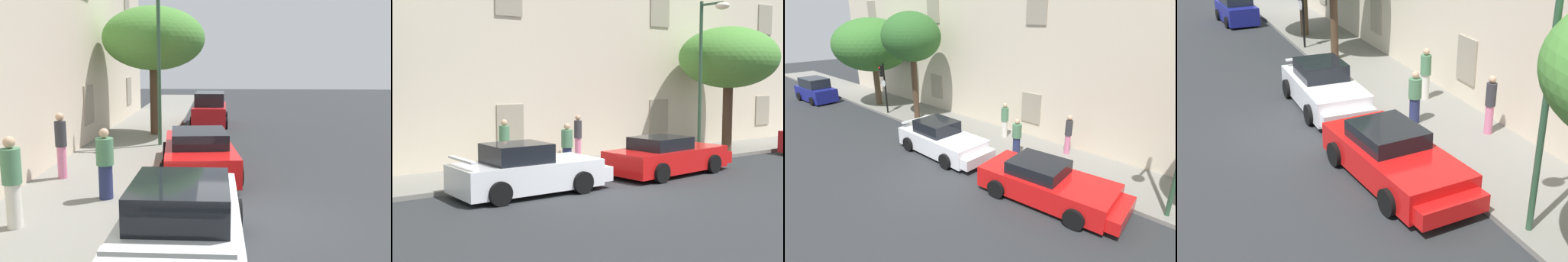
% 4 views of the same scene
% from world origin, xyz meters
% --- Properties ---
extents(ground_plane, '(80.00, 80.00, 0.00)m').
position_xyz_m(ground_plane, '(0.00, 0.00, 0.00)').
color(ground_plane, '#2B2D30').
extents(sidewalk, '(60.00, 3.21, 0.14)m').
position_xyz_m(sidewalk, '(0.00, 4.16, 0.07)').
color(sidewalk, gray).
rests_on(sidewalk, ground).
extents(building_facade, '(37.34, 3.95, 10.50)m').
position_xyz_m(building_facade, '(0.00, 7.49, 5.27)').
color(building_facade, beige).
rests_on(building_facade, ground).
extents(sportscar_red_lead, '(4.66, 2.08, 1.49)m').
position_xyz_m(sportscar_red_lead, '(-1.66, 1.40, 0.63)').
color(sportscar_red_lead, white).
rests_on(sportscar_red_lead, ground).
extents(sportscar_yellow_flank, '(5.02, 2.47, 1.33)m').
position_xyz_m(sportscar_yellow_flank, '(3.90, 1.38, 0.59)').
color(sportscar_yellow_flank, red).
rests_on(sportscar_yellow_flank, ground).
extents(hatchback_parked, '(3.77, 1.94, 1.72)m').
position_xyz_m(hatchback_parked, '(-15.91, 1.06, 0.78)').
color(hatchback_parked, navy).
rests_on(hatchback_parked, ground).
extents(tree_midblock, '(3.28, 3.28, 6.07)m').
position_xyz_m(tree_midblock, '(-6.67, 3.49, 4.82)').
color(tree_midblock, '#473323').
rests_on(tree_midblock, sidewalk).
extents(tree_far_end, '(5.07, 5.07, 5.74)m').
position_xyz_m(tree_far_end, '(-11.20, 3.52, 4.16)').
color(tree_far_end, brown).
rests_on(tree_far_end, sidewalk).
extents(traffic_light, '(0.44, 0.36, 3.11)m').
position_xyz_m(traffic_light, '(-8.91, 2.74, 2.26)').
color(traffic_light, black).
rests_on(traffic_light, sidewalk).
extents(pedestrian_admiring, '(0.38, 0.38, 1.77)m').
position_xyz_m(pedestrian_admiring, '(-0.81, 4.67, 1.04)').
color(pedestrian_admiring, silver).
rests_on(pedestrian_admiring, sidewalk).
extents(pedestrian_strolling, '(0.35, 0.35, 1.78)m').
position_xyz_m(pedestrian_strolling, '(2.52, 4.99, 1.07)').
color(pedestrian_strolling, pink).
rests_on(pedestrian_strolling, sidewalk).
extents(pedestrian_bystander, '(0.55, 0.55, 1.64)m').
position_xyz_m(pedestrian_bystander, '(0.93, 3.37, 0.97)').
color(pedestrian_bystander, navy).
rests_on(pedestrian_bystander, sidewalk).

